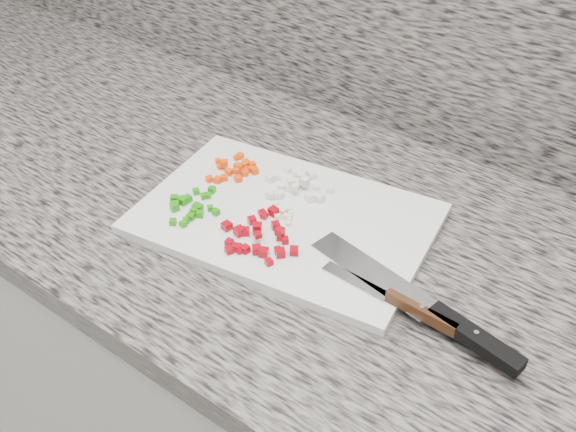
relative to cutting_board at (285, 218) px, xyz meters
The scene contains 9 objects.
countertop 0.12m from the cutting_board, 12.05° to the left, with size 3.96×0.64×0.04m, color slate.
cutting_board is the anchor object (origin of this frame).
carrot_pile 0.13m from the cutting_board, 162.14° to the left, with size 0.08×0.09×0.02m.
onion_pile 0.07m from the cutting_board, 112.02° to the left, with size 0.10×0.09×0.02m.
green_pepper_pile 0.14m from the cutting_board, 150.28° to the right, with size 0.08×0.10×0.01m.
red_pepper_pile 0.07m from the cutting_board, 85.56° to the right, with size 0.12×0.11×0.02m.
garlic_pile 0.01m from the cutting_board, 108.23° to the right, with size 0.05×0.04×0.01m.
chef_knife 0.27m from the cutting_board, 11.11° to the right, with size 0.31×0.09×0.02m.
paring_knife 0.23m from the cutting_board, 15.31° to the right, with size 0.19×0.02×0.02m.
Camera 1 is at (0.32, 0.83, 1.49)m, focal length 40.00 mm.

